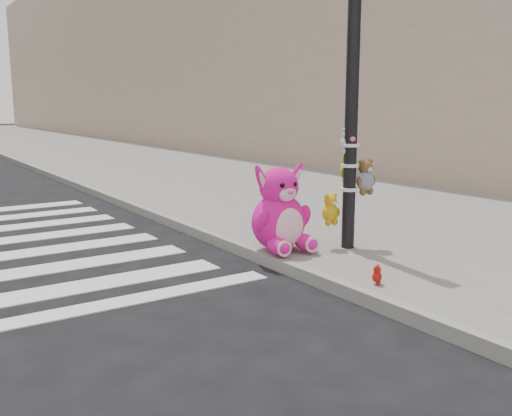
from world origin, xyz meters
TOP-DOWN VIEW (x-y plane):
  - ground at (0.00, 0.00)m, footprint 120.00×120.00m
  - sidewalk_near at (5.00, 10.00)m, footprint 7.00×80.00m
  - curb_edge at (1.55, 10.00)m, footprint 0.12×80.00m
  - bld_near at (10.50, 20.00)m, footprint 5.00×60.00m
  - signal_pole at (2.62, 1.81)m, footprint 0.72×0.49m
  - pink_bunny at (1.80, 2.17)m, footprint 0.79×0.84m
  - red_teddy at (1.80, 0.50)m, footprint 0.17×0.16m

SIDE VIEW (x-z plane):
  - ground at x=0.00m, z-range 0.00..0.00m
  - sidewalk_near at x=5.00m, z-range 0.00..0.14m
  - curb_edge at x=1.55m, z-range -0.01..0.15m
  - red_teddy at x=1.80m, z-range 0.14..0.34m
  - pink_bunny at x=1.80m, z-range 0.04..1.15m
  - signal_pole at x=2.62m, z-range -0.28..3.72m
  - bld_near at x=10.50m, z-range 0.00..10.00m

